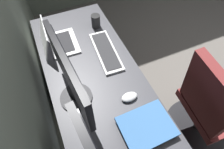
{
  "coord_description": "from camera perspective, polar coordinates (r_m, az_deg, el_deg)",
  "views": [
    {
      "loc": [
        -0.5,
        1.92,
        1.76
      ],
      "look_at": [
        0.03,
        1.69,
        0.95
      ],
      "focal_mm": 29.76,
      "sensor_mm": 36.0,
      "label": 1
    }
  ],
  "objects": [
    {
      "name": "mouse_main",
      "position": [
        1.16,
        5.35,
        -6.88
      ],
      "size": [
        0.06,
        0.1,
        0.03
      ],
      "primitive_type": "ellipsoid",
      "color": "silver",
      "rests_on": "desk"
    },
    {
      "name": "office_chair",
      "position": [
        1.6,
        27.11,
        -9.74
      ],
      "size": [
        0.56,
        0.57,
        0.97
      ],
      "color": "maroon",
      "rests_on": "ground"
    },
    {
      "name": "keyboard_main",
      "position": [
        1.39,
        -1.9,
        7.19
      ],
      "size": [
        0.43,
        0.17,
        0.02
      ],
      "color": "silver",
      "rests_on": "desk"
    },
    {
      "name": "drawer_pedestal",
      "position": [
        1.63,
        -6.23,
        -6.24
      ],
      "size": [
        0.4,
        0.51,
        0.69
      ],
      "color": "#38383D",
      "rests_on": "ground"
    },
    {
      "name": "book_stack_near",
      "position": [
        1.09,
        10.52,
        -15.57
      ],
      "size": [
        0.23,
        0.29,
        0.04
      ],
      "color": "gold",
      "rests_on": "desk"
    },
    {
      "name": "laptop_leftmost",
      "position": [
        1.47,
        -16.77,
        9.85
      ],
      "size": [
        0.29,
        0.27,
        0.2
      ],
      "color": "white",
      "rests_on": "desk"
    },
    {
      "name": "desk",
      "position": [
        1.24,
        -2.14,
        -8.7
      ],
      "size": [
        1.9,
        0.62,
        0.73
      ],
      "color": "#38383D",
      "rests_on": "ground"
    },
    {
      "name": "monitor_primary",
      "position": [
        1.0,
        -12.8,
        -0.53
      ],
      "size": [
        0.56,
        0.2,
        0.4
      ],
      "color": "black",
      "rests_on": "desk"
    },
    {
      "name": "coffee_mug",
      "position": [
        1.58,
        -5.05,
        16.08
      ],
      "size": [
        0.11,
        0.07,
        0.11
      ],
      "color": "black",
      "rests_on": "desk"
    }
  ]
}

